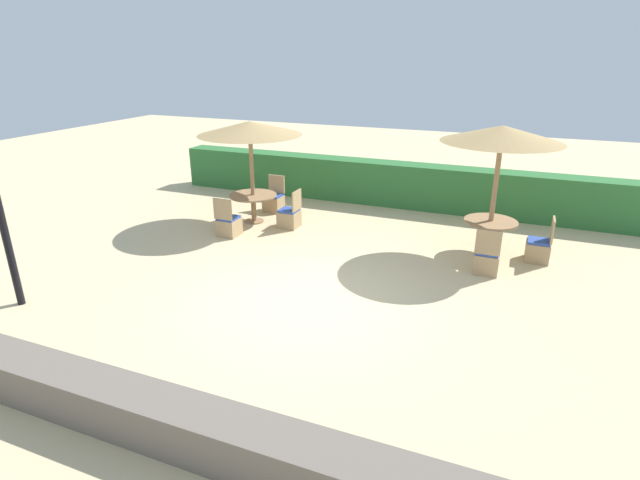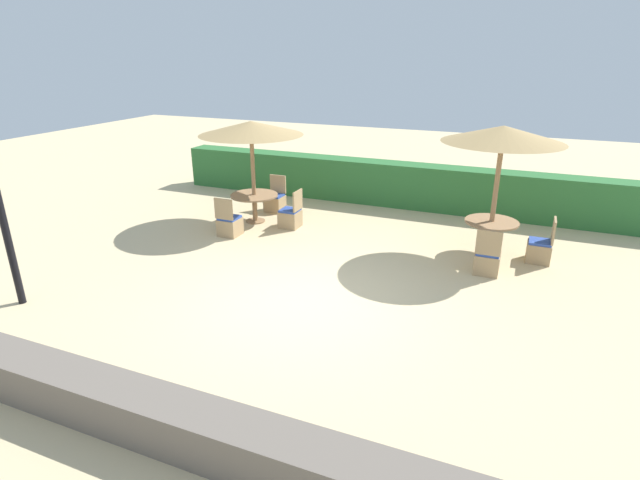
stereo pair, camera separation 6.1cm
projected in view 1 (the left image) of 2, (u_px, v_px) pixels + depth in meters
The scene contains 12 objects.
ground_plane at pixel (307, 300), 8.59m from camera, with size 40.00×40.00×0.00m, color #D1BA8C.
hedge_row at pixel (396, 184), 13.67m from camera, with size 13.00×0.70×1.17m, color #2D6B33.
stone_border at pixel (173, 423), 5.38m from camera, with size 10.00×0.56×0.55m, color #6B6056.
parasol_back_left at pixel (250, 129), 11.69m from camera, with size 2.48×2.48×2.48m.
round_table_back_left at pixel (253, 200), 12.31m from camera, with size 1.16×1.16×0.70m.
patio_chair_back_left_north at pixel (274, 201), 13.26m from camera, with size 0.46×0.46×0.93m.
patio_chair_back_left_east at pixel (290, 217), 12.04m from camera, with size 0.46×0.46×0.93m.
patio_chair_back_left_south at pixel (228, 225), 11.49m from camera, with size 0.46×0.46×0.93m.
parasol_back_right at pixel (502, 135), 9.66m from camera, with size 2.36×2.36×2.68m.
round_table_back_right at pixel (490, 228), 10.35m from camera, with size 1.08×1.08×0.74m.
patio_chair_back_right_south at pixel (486, 260), 9.56m from camera, with size 0.46×0.46×0.93m.
patio_chair_back_right_east at pixel (539, 249), 10.11m from camera, with size 0.46×0.46×0.93m.
Camera 1 is at (3.10, -7.00, 4.04)m, focal length 28.00 mm.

